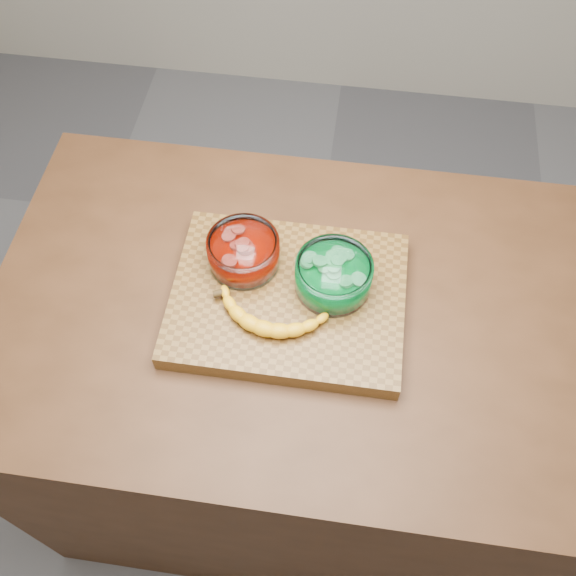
# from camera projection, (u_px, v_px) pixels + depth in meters

# --- Properties ---
(ground) EXTENTS (3.50, 3.50, 0.00)m
(ground) POSITION_uv_depth(u_px,v_px,m) (288.00, 452.00, 2.03)
(ground) COLOR #5E5E63
(ground) RESTS_ON ground
(counter) EXTENTS (1.20, 0.80, 0.90)m
(counter) POSITION_uv_depth(u_px,v_px,m) (288.00, 395.00, 1.65)
(counter) COLOR #462815
(counter) RESTS_ON ground
(cutting_board) EXTENTS (0.45, 0.35, 0.04)m
(cutting_board) POSITION_uv_depth(u_px,v_px,m) (288.00, 299.00, 1.25)
(cutting_board) COLOR brown
(cutting_board) RESTS_ON counter
(bowl_red) EXTENTS (0.14, 0.14, 0.07)m
(bowl_red) POSITION_uv_depth(u_px,v_px,m) (244.00, 252.00, 1.25)
(bowl_red) COLOR white
(bowl_red) RESTS_ON cutting_board
(bowl_green) EXTENTS (0.15, 0.15, 0.07)m
(bowl_green) POSITION_uv_depth(u_px,v_px,m) (333.00, 276.00, 1.22)
(bowl_green) COLOR white
(bowl_green) RESTS_ON cutting_board
(banana) EXTENTS (0.24, 0.12, 0.03)m
(banana) POSITION_uv_depth(u_px,v_px,m) (271.00, 313.00, 1.19)
(banana) COLOR #F4AD15
(banana) RESTS_ON cutting_board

